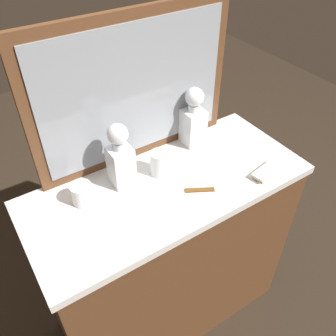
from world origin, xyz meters
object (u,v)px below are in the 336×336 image
object	(u,v)px
silver_brush_left	(267,171)
crystal_tumbler_right	(82,194)
crystal_decanter_far_left	(193,122)
crystal_decanter_rear	(121,161)
tortoiseshell_comb	(200,190)
crystal_tumbler_center	(159,164)

from	to	relation	value
silver_brush_left	crystal_tumbler_right	bearing A→B (deg)	158.99
silver_brush_left	crystal_decanter_far_left	bearing A→B (deg)	109.99
crystal_decanter_rear	tortoiseshell_comb	world-z (taller)	crystal_decanter_rear
crystal_tumbler_right	tortoiseshell_comb	world-z (taller)	crystal_tumbler_right
tortoiseshell_comb	crystal_decanter_far_left	bearing A→B (deg)	59.09
crystal_tumbler_right	silver_brush_left	bearing A→B (deg)	-21.01
crystal_tumbler_right	crystal_tumbler_center	distance (m)	0.32
tortoiseshell_comb	crystal_tumbler_right	bearing A→B (deg)	154.22
crystal_decanter_rear	silver_brush_left	xyz separation A→B (m)	(0.51, -0.28, -0.09)
crystal_tumbler_center	crystal_tumbler_right	bearing A→B (deg)	176.31
crystal_decanter_far_left	tortoiseshell_comb	xyz separation A→B (m)	(-0.16, -0.27, -0.10)
crystal_decanter_far_left	silver_brush_left	bearing A→B (deg)	-70.01
crystal_decanter_far_left	tortoiseshell_comb	world-z (taller)	crystal_decanter_far_left
crystal_decanter_far_left	crystal_decanter_rear	world-z (taller)	same
crystal_decanter_far_left	crystal_decanter_rear	bearing A→B (deg)	-170.68
tortoiseshell_comb	crystal_decanter_rear	bearing A→B (deg)	137.30
crystal_decanter_rear	tortoiseshell_comb	distance (m)	0.32
crystal_tumbler_center	silver_brush_left	xyz separation A→B (m)	(0.36, -0.24, -0.03)
crystal_tumbler_center	silver_brush_left	distance (m)	0.43
crystal_decanter_rear	silver_brush_left	size ratio (longest dim) A/B	1.76
crystal_tumbler_right	tortoiseshell_comb	xyz separation A→B (m)	(0.40, -0.19, -0.03)
silver_brush_left	tortoiseshell_comb	bearing A→B (deg)	166.16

